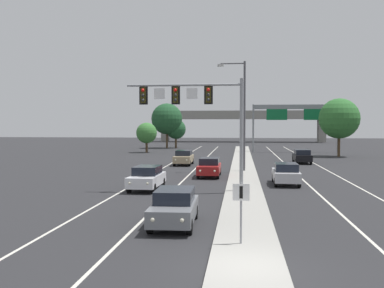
% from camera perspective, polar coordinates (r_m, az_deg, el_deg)
% --- Properties ---
extents(ground_plane, '(260.00, 260.00, 0.00)m').
position_cam_1_polar(ground_plane, '(14.19, 7.02, -15.66)').
color(ground_plane, '#28282B').
extents(median_island, '(2.40, 110.00, 0.15)m').
position_cam_1_polar(median_island, '(31.78, 6.59, -5.33)').
color(median_island, '#9E9B93').
rests_on(median_island, ground).
extents(lane_stripe_oncoming_center, '(0.14, 100.00, 0.01)m').
position_cam_1_polar(lane_stripe_oncoming_center, '(38.99, -0.41, -3.96)').
color(lane_stripe_oncoming_center, silver).
rests_on(lane_stripe_oncoming_center, ground).
extents(lane_stripe_receding_center, '(0.14, 100.00, 0.01)m').
position_cam_1_polar(lane_stripe_receding_center, '(39.04, 13.46, -4.02)').
color(lane_stripe_receding_center, silver).
rests_on(lane_stripe_receding_center, ground).
extents(edge_stripe_left, '(0.14, 100.00, 0.01)m').
position_cam_1_polar(edge_stripe_left, '(39.51, -5.18, -3.88)').
color(edge_stripe_left, silver).
rests_on(edge_stripe_left, ground).
extents(edge_stripe_right, '(0.14, 100.00, 0.01)m').
position_cam_1_polar(edge_stripe_right, '(39.59, 18.22, -3.99)').
color(edge_stripe_right, silver).
rests_on(edge_stripe_right, ground).
extents(overhead_signal_mast, '(7.58, 0.44, 7.20)m').
position_cam_1_polar(overhead_signal_mast, '(29.02, 1.05, 4.68)').
color(overhead_signal_mast, gray).
rests_on(overhead_signal_mast, median_island).
extents(median_sign_post, '(0.60, 0.10, 2.20)m').
position_cam_1_polar(median_sign_post, '(16.23, 6.25, -7.55)').
color(median_sign_post, gray).
rests_on(median_sign_post, median_island).
extents(street_lamp_median, '(2.58, 0.28, 10.00)m').
position_cam_1_polar(street_lamp_median, '(41.36, 6.37, 4.43)').
color(street_lamp_median, '#4C4C51').
rests_on(street_lamp_median, median_island).
extents(car_oncoming_grey, '(1.92, 4.51, 1.58)m').
position_cam_1_polar(car_oncoming_grey, '(19.74, -2.26, -7.98)').
color(car_oncoming_grey, slate).
rests_on(car_oncoming_grey, ground).
extents(car_oncoming_white, '(1.91, 4.51, 1.58)m').
position_cam_1_polar(car_oncoming_white, '(30.46, -5.75, -4.26)').
color(car_oncoming_white, silver).
rests_on(car_oncoming_white, ground).
extents(car_oncoming_red, '(1.83, 4.47, 1.58)m').
position_cam_1_polar(car_oncoming_red, '(37.72, 2.21, -2.93)').
color(car_oncoming_red, maroon).
rests_on(car_oncoming_red, ground).
extents(car_oncoming_tan, '(1.84, 4.48, 1.58)m').
position_cam_1_polar(car_oncoming_tan, '(48.46, -1.06, -1.71)').
color(car_oncoming_tan, tan).
rests_on(car_oncoming_tan, ground).
extents(car_receding_silver, '(1.88, 4.49, 1.58)m').
position_cam_1_polar(car_receding_silver, '(33.56, 11.85, -3.67)').
color(car_receding_silver, '#B7B7BC').
rests_on(car_receding_silver, ground).
extents(car_receding_black, '(1.88, 4.49, 1.58)m').
position_cam_1_polar(car_receding_black, '(51.94, 13.80, -1.50)').
color(car_receding_black, black).
rests_on(car_receding_black, ground).
extents(highway_sign_gantry, '(13.28, 0.42, 7.50)m').
position_cam_1_polar(highway_sign_gantry, '(71.86, 13.00, 3.88)').
color(highway_sign_gantry, gray).
rests_on(highway_sign_gantry, ground).
extents(overpass_bridge, '(42.40, 6.40, 7.65)m').
position_cam_1_polar(overpass_bridge, '(111.25, 6.37, 3.24)').
color(overpass_bridge, gray).
rests_on(overpass_bridge, ground).
extents(tree_far_left_b, '(3.21, 3.21, 4.65)m').
position_cam_1_polar(tree_far_left_b, '(69.78, -5.79, 1.40)').
color(tree_far_left_b, '#4C3823').
rests_on(tree_far_left_b, ground).
extents(tree_far_left_a, '(3.67, 3.67, 5.32)m').
position_cam_1_polar(tree_far_left_a, '(82.76, -2.06, 1.89)').
color(tree_far_left_a, '#4C3823').
rests_on(tree_far_left_a, ground).
extents(tree_far_left_c, '(5.68, 5.68, 8.21)m').
position_cam_1_polar(tree_far_left_c, '(82.28, -3.22, 3.21)').
color(tree_far_left_c, '#4C3823').
rests_on(tree_far_left_c, ground).
extents(tree_far_right_c, '(5.46, 5.46, 7.90)m').
position_cam_1_polar(tree_far_right_c, '(63.93, 18.20, 3.09)').
color(tree_far_right_c, '#4C3823').
rests_on(tree_far_right_c, ground).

